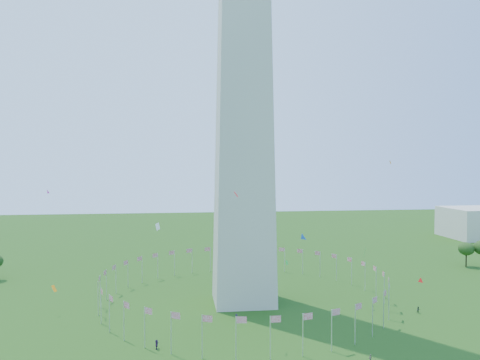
% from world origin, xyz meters
% --- Properties ---
extents(washington_monument, '(16.80, 16.80, 169.00)m').
position_xyz_m(washington_monument, '(0.00, 50.00, 84.50)').
color(washington_monument, beige).
rests_on(washington_monument, ground).
extents(flag_ring, '(80.24, 80.24, 9.00)m').
position_xyz_m(flag_ring, '(-0.00, 50.00, 4.50)').
color(flag_ring, silver).
rests_on(flag_ring, ground).
extents(kites_aloft, '(108.94, 75.26, 36.60)m').
position_xyz_m(kites_aloft, '(9.02, 24.07, 20.83)').
color(kites_aloft, blue).
rests_on(kites_aloft, ground).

